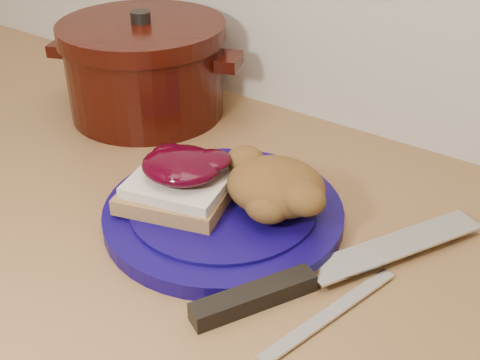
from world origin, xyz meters
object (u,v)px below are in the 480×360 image
Objects in this scene: plate at (224,213)px; butter_knife at (330,314)px; chef_knife at (295,282)px; dutch_oven at (145,68)px; pepper_grinder at (104,54)px.

butter_knife is (0.18, -0.07, -0.01)m from plate.
dutch_oven reaches higher than chef_knife.
plate is 0.44m from pepper_grinder.
dutch_oven is (-0.46, 0.24, 0.07)m from butter_knife.
dutch_oven is 2.43× the size of pepper_grinder.
plate is 0.87× the size of chef_knife.
plate is 0.19m from butter_knife.
plate is at bearing 82.91° from butter_knife.
butter_knife is at bearing -77.75° from chef_knife.
plate and chef_knife have the same top height.
pepper_grinder is (-0.39, 0.19, 0.06)m from plate.
pepper_grinder is at bearing 92.56° from chef_knife.
chef_knife is 0.48m from dutch_oven.
plate is 0.33m from dutch_oven.
pepper_grinder reaches higher than plate.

